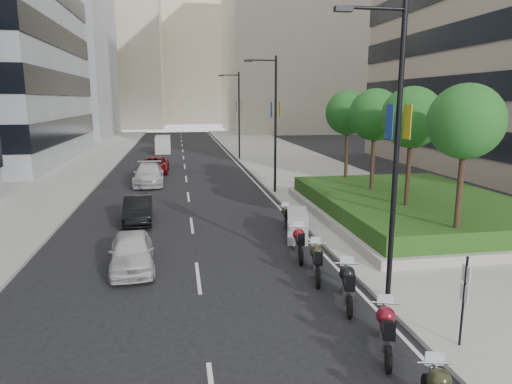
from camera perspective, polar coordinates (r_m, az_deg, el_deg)
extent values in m
plane|color=black|center=(13.25, 0.36, -16.61)|extent=(160.00, 160.00, 0.00)
cube|color=#9E9B93|center=(43.40, 5.15, 3.25)|extent=(10.00, 100.00, 0.15)
cube|color=#9E9B93|center=(43.13, -22.96, 2.33)|extent=(8.00, 100.00, 0.15)
cube|color=silver|center=(42.37, -1.81, 2.99)|extent=(0.12, 100.00, 0.01)
cube|color=silver|center=(41.98, -8.86, 2.78)|extent=(0.12, 100.00, 0.01)
cube|color=gray|center=(84.87, -25.75, 16.29)|extent=(22.00, 26.00, 30.00)
cube|color=#B7AD93|center=(95.35, 5.24, 18.50)|extent=(28.00, 24.00, 36.00)
cube|color=#B7AD93|center=(113.16, -18.55, 16.34)|extent=(26.00, 24.00, 34.00)
cube|color=#B7AD93|center=(132.19, -8.27, 16.88)|extent=(30.00, 24.00, 38.00)
cube|color=#A29E97|center=(25.35, 19.01, -2.60)|extent=(10.00, 14.00, 0.40)
cube|color=#1F4313|center=(25.22, 19.10, -1.28)|extent=(9.40, 13.40, 0.80)
cylinder|color=#332319|center=(19.12, 24.02, -0.66)|extent=(0.22, 0.22, 4.00)
sphere|color=#1D5D22|center=(18.78, 24.75, 8.03)|extent=(2.80, 2.80, 2.80)
cylinder|color=#332319|center=(22.49, 18.43, 1.43)|extent=(0.22, 0.22, 4.00)
sphere|color=#1D5D22|center=(22.20, 18.91, 8.82)|extent=(2.80, 2.80, 2.80)
cylinder|color=#332319|center=(26.03, 14.33, 2.96)|extent=(0.22, 0.22, 4.00)
sphere|color=#1D5D22|center=(25.78, 14.65, 9.35)|extent=(2.80, 2.80, 2.80)
cylinder|color=#332319|center=(29.69, 11.21, 4.11)|extent=(0.22, 0.22, 4.00)
sphere|color=#1D5D22|center=(29.48, 11.43, 9.71)|extent=(2.80, 2.80, 2.80)
cylinder|color=black|center=(14.14, 17.11, 3.90)|extent=(0.16, 0.16, 9.00)
cylinder|color=black|center=(13.87, 14.63, 21.35)|extent=(1.80, 0.10, 0.10)
cube|color=black|center=(13.53, 10.88, 21.55)|extent=(0.50, 0.22, 0.14)
cube|color=gold|center=(14.17, 18.39, 8.32)|extent=(0.02, 0.45, 1.00)
cube|color=navy|center=(13.92, 16.33, 8.39)|extent=(0.02, 0.45, 1.00)
cylinder|color=black|center=(30.24, 2.45, 8.16)|extent=(0.16, 0.16, 9.00)
cylinder|color=black|center=(30.11, 0.78, 16.15)|extent=(1.80, 0.10, 0.10)
cube|color=black|center=(29.96, -0.98, 16.08)|extent=(0.50, 0.22, 0.14)
cube|color=gold|center=(30.25, 3.00, 10.24)|extent=(0.02, 0.45, 1.00)
cube|color=navy|center=(30.14, 1.94, 10.24)|extent=(0.02, 0.45, 1.00)
cylinder|color=black|center=(47.97, -2.13, 9.38)|extent=(0.16, 0.16, 9.00)
cylinder|color=black|center=(47.89, -3.27, 14.39)|extent=(1.80, 0.10, 0.10)
cube|color=black|center=(47.79, -4.37, 14.32)|extent=(0.50, 0.22, 0.14)
cube|color=gold|center=(47.98, -1.80, 10.69)|extent=(0.02, 0.45, 1.00)
cube|color=navy|center=(47.90, -2.48, 10.69)|extent=(0.02, 0.45, 1.00)
cylinder|color=black|center=(12.74, 24.47, -12.67)|extent=(0.06, 0.06, 2.50)
cube|color=silver|center=(12.45, 24.78, -9.29)|extent=(0.02, 0.32, 0.42)
cube|color=silver|center=(12.62, 24.59, -11.42)|extent=(0.02, 0.32, 0.42)
sphere|color=#282A17|center=(10.31, 21.92, -21.00)|extent=(0.47, 0.47, 0.47)
cylinder|color=silver|center=(10.41, 21.48, -19.26)|extent=(0.72, 0.19, 0.05)
cylinder|color=black|center=(11.70, 16.23, -19.44)|extent=(0.33, 0.63, 0.62)
cylinder|color=black|center=(13.11, 15.59, -15.85)|extent=(0.33, 0.63, 0.62)
cube|color=silver|center=(12.27, 15.95, -16.96)|extent=(0.58, 0.91, 0.42)
sphere|color=maroon|center=(12.40, 15.92, -14.67)|extent=(0.48, 0.48, 0.48)
cube|color=black|center=(11.86, 16.17, -16.27)|extent=(0.53, 0.81, 0.16)
cylinder|color=silver|center=(12.55, 15.87, -13.22)|extent=(0.72, 0.31, 0.05)
cylinder|color=black|center=(13.94, 11.64, -13.88)|extent=(0.30, 0.66, 0.65)
cylinder|color=black|center=(15.46, 11.08, -11.24)|extent=(0.30, 0.66, 0.65)
cube|color=silver|center=(14.58, 11.39, -11.93)|extent=(0.55, 0.94, 0.44)
sphere|color=black|center=(14.75, 11.34, -9.98)|extent=(0.50, 0.50, 0.50)
cube|color=black|center=(14.16, 11.55, -11.19)|extent=(0.50, 0.84, 0.17)
cylinder|color=silver|center=(14.93, 11.28, -8.77)|extent=(0.76, 0.26, 0.05)
cylinder|color=black|center=(15.78, 7.78, -10.67)|extent=(0.27, 0.65, 0.64)
cylinder|color=black|center=(17.31, 7.46, -8.62)|extent=(0.27, 0.65, 0.64)
cube|color=silver|center=(16.43, 7.64, -9.09)|extent=(0.51, 0.93, 0.43)
sphere|color=black|center=(16.62, 7.61, -7.41)|extent=(0.50, 0.50, 0.50)
cube|color=black|center=(16.03, 7.73, -8.37)|extent=(0.47, 0.82, 0.17)
cylinder|color=silver|center=(16.81, 7.57, -6.37)|extent=(0.75, 0.23, 0.05)
cylinder|color=black|center=(17.74, 5.66, -8.08)|extent=(0.23, 0.65, 0.64)
cylinder|color=black|center=(19.29, 5.20, -6.46)|extent=(0.23, 0.65, 0.64)
cube|color=silver|center=(18.41, 5.44, -6.77)|extent=(0.45, 0.91, 0.43)
sphere|color=maroon|center=(18.62, 5.37, -5.31)|extent=(0.49, 0.49, 0.49)
cube|color=black|center=(18.02, 5.55, -6.09)|extent=(0.41, 0.81, 0.16)
cylinder|color=silver|center=(18.82, 5.31, -4.41)|extent=(0.76, 0.18, 0.05)
cylinder|color=black|center=(20.06, 5.23, -5.74)|extent=(0.26, 0.65, 0.64)
cylinder|color=black|center=(21.64, 5.07, -4.45)|extent=(0.26, 0.65, 0.64)
cube|color=gray|center=(20.76, 5.17, -4.15)|extent=(1.33, 2.30, 1.29)
cylinder|color=black|center=(22.14, 3.93, -4.19)|extent=(0.18, 0.56, 0.55)
cylinder|color=black|center=(23.49, 3.59, -3.26)|extent=(0.18, 0.56, 0.55)
cube|color=silver|center=(22.73, 3.77, -3.38)|extent=(0.37, 0.78, 0.37)
sphere|color=#302F1A|center=(22.93, 3.71, -2.38)|extent=(0.42, 0.42, 0.42)
cube|color=black|center=(22.41, 3.85, -2.85)|extent=(0.34, 0.69, 0.14)
cylinder|color=silver|center=(23.12, 3.66, -1.77)|extent=(0.65, 0.13, 0.04)
imported|color=silver|center=(17.79, -15.27, -7.18)|extent=(1.92, 4.07, 1.35)
imported|color=black|center=(24.38, -14.52, -2.13)|extent=(1.58, 4.08, 1.33)
imported|color=silver|center=(35.02, -13.27, 2.17)|extent=(2.26, 5.33, 1.53)
imported|color=maroon|center=(40.60, -12.50, 3.32)|extent=(2.35, 4.92, 1.35)
cube|color=silver|center=(56.37, -11.54, 5.86)|extent=(1.79, 4.60, 1.92)
cube|color=silver|center=(54.68, -11.57, 5.21)|extent=(1.75, 1.12, 1.01)
cylinder|color=black|center=(54.82, -12.33, 5.00)|extent=(0.23, 0.64, 0.64)
cylinder|color=black|center=(54.77, -10.79, 5.06)|extent=(0.23, 0.64, 0.64)
cylinder|color=black|center=(57.91, -12.20, 5.34)|extent=(0.23, 0.64, 0.64)
cylinder|color=black|center=(57.87, -10.75, 5.39)|extent=(0.23, 0.64, 0.64)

